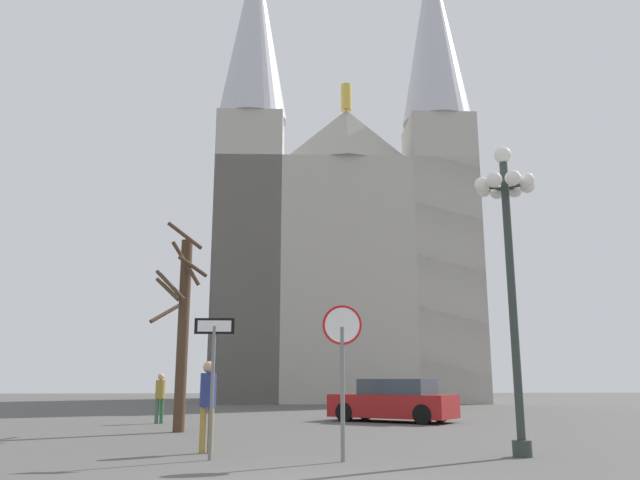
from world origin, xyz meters
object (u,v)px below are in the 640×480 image
Objects in this scene: stop_sign at (342,351)px; one_way_arrow_sign at (213,365)px; parked_car_near_red at (394,401)px; street_lamp at (508,237)px; pedestrian_walking at (208,396)px; cathedral at (343,253)px; bare_tree at (182,325)px; pedestrian_standing at (160,393)px.

one_way_arrow_sign is at bearing 170.87° from stop_sign.
parked_car_near_red is at bearing 63.33° from one_way_arrow_sign.
street_lamp reaches higher than one_way_arrow_sign.
street_lamp is 6.83m from pedestrian_walking.
stop_sign is at bearing -9.13° from one_way_arrow_sign.
stop_sign is at bearing -30.27° from pedestrian_walking.
pedestrian_walking is (-2.57, 1.50, -0.83)m from stop_sign.
stop_sign is 3.09m from pedestrian_walking.
parked_car_near_red is (2.74, 10.54, -1.24)m from stop_sign.
stop_sign is (-3.01, -31.60, -8.16)m from cathedral.
street_lamp is at bearing -86.09° from parked_car_near_red.
parked_car_near_red is (6.69, 3.95, -2.26)m from bare_tree.
stop_sign is 0.45× the size of street_lamp.
one_way_arrow_sign is at bearing -79.79° from pedestrian_walking.
one_way_arrow_sign is 1.28m from pedestrian_walking.
one_way_arrow_sign is (-2.37, 0.38, -0.24)m from stop_sign.
cathedral is 7.36× the size of parked_car_near_red.
pedestrian_walking is 9.02m from pedestrian_standing.
bare_tree reaches higher than pedestrian_walking.
cathedral is at bearing 84.55° from stop_sign.
cathedral is 32.78m from stop_sign.
bare_tree is 3.28× the size of pedestrian_walking.
street_lamp is 1.05× the size of bare_tree.
one_way_arrow_sign is (-5.38, -31.22, -8.41)m from cathedral.
cathedral reaches higher than pedestrian_walking.
stop_sign is 11.41m from pedestrian_standing.
pedestrian_walking is at bearing 170.75° from street_lamp.
pedestrian_standing is (-2.76, 9.77, -0.70)m from one_way_arrow_sign.
street_lamp is at bearing -89.25° from cathedral.
pedestrian_standing is (-1.18, 3.56, -1.97)m from bare_tree.
parked_car_near_red is (-0.28, -21.05, -9.40)m from cathedral.
street_lamp reaches higher than pedestrian_standing.
one_way_arrow_sign is 0.41× the size of street_lamp.
stop_sign is at bearing -63.19° from pedestrian_standing.
parked_car_near_red is 2.76× the size of pedestrian_standing.
one_way_arrow_sign is at bearing -74.21° from pedestrian_standing.
stop_sign is 4.16m from street_lamp.
bare_tree is 3.62× the size of pedestrian_standing.
stop_sign reaches higher than one_way_arrow_sign.
bare_tree is 8.09m from parked_car_near_red.
one_way_arrow_sign is 0.44× the size of bare_tree.
bare_tree reaches higher than one_way_arrow_sign.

